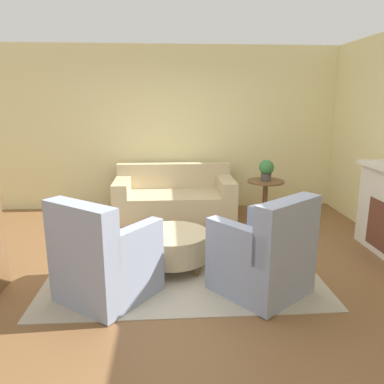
% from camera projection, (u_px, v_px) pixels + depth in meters
% --- Properties ---
extents(ground_plane, '(16.00, 16.00, 0.00)m').
position_uv_depth(ground_plane, '(183.00, 265.00, 4.43)').
color(ground_plane, brown).
extents(wall_back, '(8.99, 0.12, 2.80)m').
position_uv_depth(wall_back, '(176.00, 129.00, 6.57)').
color(wall_back, beige).
rests_on(wall_back, ground_plane).
extents(rug, '(2.97, 2.26, 0.01)m').
position_uv_depth(rug, '(183.00, 264.00, 4.43)').
color(rug, '#B2A893').
rests_on(rug, ground_plane).
extents(couch, '(1.93, 0.97, 0.84)m').
position_uv_depth(couch, '(175.00, 198.00, 6.22)').
color(couch, '#C6B289').
rests_on(couch, ground_plane).
extents(armchair_left, '(1.10, 1.10, 1.01)m').
position_uv_depth(armchair_left, '(103.00, 261.00, 3.60)').
color(armchair_left, '#8E99B2').
rests_on(armchair_left, rug).
extents(armchair_right, '(1.10, 1.10, 1.01)m').
position_uv_depth(armchair_right, '(265.00, 256.00, 3.70)').
color(armchair_right, '#8E99B2').
rests_on(armchair_right, rug).
extents(ottoman_table, '(0.84, 0.84, 0.42)m').
position_uv_depth(ottoman_table, '(172.00, 245.00, 4.30)').
color(ottoman_table, '#C6B289').
rests_on(ottoman_table, rug).
extents(side_table, '(0.59, 0.59, 0.63)m').
position_uv_depth(side_table, '(265.00, 192.00, 6.08)').
color(side_table, brown).
rests_on(side_table, ground_plane).
extents(potted_plant_on_side_table, '(0.24, 0.24, 0.34)m').
position_uv_depth(potted_plant_on_side_table, '(266.00, 169.00, 5.99)').
color(potted_plant_on_side_table, '#4C4742').
rests_on(potted_plant_on_side_table, side_table).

